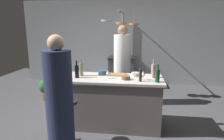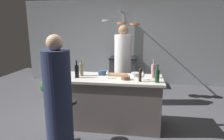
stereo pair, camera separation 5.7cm
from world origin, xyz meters
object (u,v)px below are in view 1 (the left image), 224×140
(wine_glass_near_right_guest, at_px, (108,72))
(mixing_bowl_steel, at_px, (136,74))
(chef, at_px, (122,68))
(wine_glass_by_chef, at_px, (143,74))
(bar_stool_left, at_px, (70,120))
(wine_bottle_white, at_px, (81,69))
(wine_bottle_green, at_px, (157,75))
(guest_left, at_px, (60,105))
(wine_bottle_rose, at_px, (153,71))
(mixing_bowl_wooden, at_px, (126,78))
(wine_bottle_dark, at_px, (77,71))
(cutting_board, at_px, (118,75))
(mixing_bowl_blue, at_px, (102,73))
(stove_range, at_px, (122,72))
(potted_plant, at_px, (46,88))
(pepper_mill, at_px, (140,75))

(wine_glass_near_right_guest, xyz_separation_m, mixing_bowl_steel, (0.47, 0.22, -0.07))
(chef, xyz_separation_m, wine_glass_by_chef, (0.44, -1.17, 0.17))
(bar_stool_left, xyz_separation_m, wine_bottle_white, (0.01, 0.68, 0.64))
(wine_bottle_green, bearing_deg, mixing_bowl_steel, 135.48)
(guest_left, distance_m, mixing_bowl_steel, 1.50)
(chef, height_order, wine_bottle_rose, chef)
(wine_bottle_white, distance_m, mixing_bowl_steel, 0.98)
(mixing_bowl_steel, relative_size, mixing_bowl_wooden, 1.06)
(wine_bottle_white, height_order, wine_glass_near_right_guest, wine_bottle_white)
(wine_bottle_dark, relative_size, mixing_bowl_steel, 1.91)
(cutting_board, distance_m, wine_glass_near_right_guest, 0.31)
(mixing_bowl_wooden, bearing_deg, mixing_bowl_blue, 149.36)
(wine_bottle_rose, bearing_deg, wine_glass_near_right_guest, -168.70)
(chef, height_order, mixing_bowl_steel, chef)
(stove_range, xyz_separation_m, potted_plant, (-1.76, -1.39, -0.15))
(mixing_bowl_steel, bearing_deg, chef, 108.53)
(wine_glass_near_right_guest, bearing_deg, cutting_board, 61.23)
(guest_left, height_order, wine_bottle_dark, guest_left)
(wine_bottle_dark, height_order, mixing_bowl_wooden, wine_bottle_dark)
(wine_glass_near_right_guest, bearing_deg, potted_plant, 146.66)
(cutting_board, height_order, wine_glass_by_chef, wine_glass_by_chef)
(guest_left, relative_size, cutting_board, 5.22)
(pepper_mill, xyz_separation_m, mixing_bowl_wooden, (-0.24, 0.08, -0.07))
(wine_bottle_rose, distance_m, wine_glass_near_right_guest, 0.78)
(wine_bottle_white, bearing_deg, wine_glass_by_chef, -6.84)
(wine_bottle_green, bearing_deg, stove_range, 106.31)
(pepper_mill, height_order, mixing_bowl_blue, pepper_mill)
(cutting_board, bearing_deg, pepper_mill, -42.15)
(mixing_bowl_blue, distance_m, mixing_bowl_steel, 0.61)
(stove_range, distance_m, guest_left, 3.51)
(stove_range, relative_size, pepper_mill, 4.24)
(wine_bottle_dark, bearing_deg, wine_bottle_green, -4.23)
(potted_plant, relative_size, cutting_board, 1.62)
(mixing_bowl_steel, bearing_deg, wine_glass_near_right_guest, -154.67)
(bar_stool_left, distance_m, wine_bottle_green, 1.53)
(guest_left, distance_m, wine_bottle_rose, 1.68)
(wine_glass_by_chef, bearing_deg, cutting_board, 150.10)
(wine_bottle_white, relative_size, mixing_bowl_blue, 2.04)
(guest_left, height_order, wine_bottle_white, guest_left)
(pepper_mill, xyz_separation_m, wine_glass_near_right_guest, (-0.55, 0.11, 0.00))
(wine_bottle_green, relative_size, mixing_bowl_steel, 1.83)
(potted_plant, height_order, wine_bottle_dark, wine_bottle_dark)
(pepper_mill, bearing_deg, stove_range, 100.89)
(wine_bottle_white, xyz_separation_m, mixing_bowl_wooden, (0.81, -0.16, -0.09))
(guest_left, distance_m, pepper_mill, 1.34)
(potted_plant, distance_m, wine_bottle_dark, 1.80)
(bar_stool_left, relative_size, mixing_bowl_steel, 4.31)
(wine_bottle_white, height_order, mixing_bowl_wooden, wine_bottle_white)
(bar_stool_left, relative_size, wine_bottle_dark, 2.25)
(stove_range, height_order, wine_bottle_rose, wine_bottle_rose)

